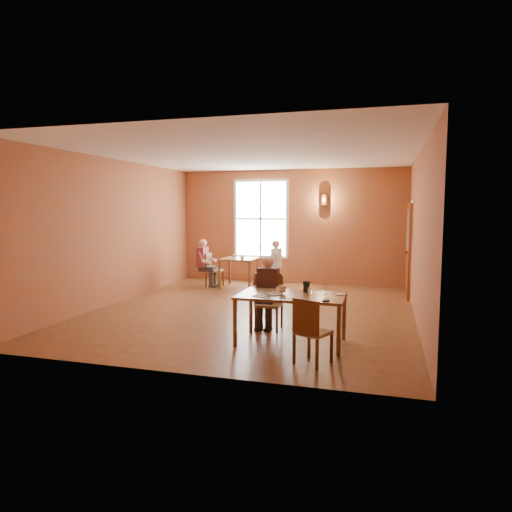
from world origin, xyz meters
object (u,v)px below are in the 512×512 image
(diner_main, at_px, (269,296))
(second_table, at_px, (239,273))
(chair_diner_white, at_px, (264,272))
(chair_empty, at_px, (313,331))
(diner_white, at_px, (265,265))
(chair_diner_maroon, at_px, (215,270))
(chair_diner_main, at_px, (269,303))
(main_table, at_px, (291,319))
(diner_maroon, at_px, (214,264))

(diner_main, relative_size, second_table, 1.36)
(diner_main, bearing_deg, chair_diner_white, -73.82)
(chair_empty, relative_size, diner_white, 0.74)
(chair_diner_white, xyz_separation_m, chair_diner_maroon, (-1.30, 0.00, 0.01))
(chair_diner_main, xyz_separation_m, chair_diner_white, (-1.07, 3.67, -0.02))
(diner_main, xyz_separation_m, chair_empty, (0.95, -1.41, -0.14))
(diner_main, bearing_deg, chair_diner_maroon, -57.32)
(main_table, relative_size, second_table, 1.85)
(chair_diner_white, relative_size, diner_maroon, 0.72)
(chair_diner_white, height_order, diner_maroon, diner_maroon)
(chair_diner_main, xyz_separation_m, chair_diner_maroon, (-2.37, 3.67, -0.01))
(diner_main, distance_m, chair_empty, 1.70)
(chair_diner_main, height_order, diner_main, diner_main)
(second_table, xyz_separation_m, diner_white, (0.68, 0.00, 0.21))
(diner_main, relative_size, diner_white, 0.99)
(diner_maroon, bearing_deg, chair_diner_main, 33.22)
(chair_empty, relative_size, chair_diner_white, 1.03)
(chair_diner_main, bearing_deg, diner_maroon, -56.78)
(second_table, relative_size, chair_diner_maroon, 0.99)
(diner_maroon, bearing_deg, chair_diner_white, 90.00)
(main_table, bearing_deg, chair_diner_main, 127.57)
(main_table, relative_size, diner_main, 1.35)
(chair_diner_main, distance_m, chair_empty, 1.72)
(chair_empty, relative_size, chair_diner_maroon, 1.01)
(diner_white, distance_m, chair_diner_maroon, 1.34)
(chair_diner_main, relative_size, diner_maroon, 0.75)
(chair_empty, relative_size, diner_maroon, 0.74)
(diner_maroon, bearing_deg, diner_white, 90.00)
(chair_empty, height_order, diner_white, diner_white)
(chair_diner_main, bearing_deg, second_table, -64.84)
(main_table, xyz_separation_m, chair_diner_main, (-0.50, 0.65, 0.07))
(chair_empty, xyz_separation_m, second_table, (-2.67, 5.11, -0.06))
(main_table, height_order, chair_diner_white, chair_diner_white)
(chair_diner_main, height_order, chair_diner_maroon, chair_diner_main)
(chair_diner_maroon, bearing_deg, main_table, 33.63)
(main_table, height_order, diner_maroon, diner_maroon)
(diner_white, bearing_deg, chair_diner_main, -164.13)
(diner_main, distance_m, second_table, 4.09)
(diner_main, bearing_deg, diner_maroon, -56.99)
(chair_diner_main, relative_size, chair_empty, 1.02)
(main_table, xyz_separation_m, second_table, (-2.22, 4.32, 0.01))
(diner_white, bearing_deg, chair_empty, -158.68)
(main_table, distance_m, chair_empty, 0.91)
(chair_diner_main, relative_size, chair_diner_white, 1.05)
(chair_diner_main, distance_m, diner_white, 3.82)
(chair_diner_maroon, bearing_deg, second_table, 90.00)
(second_table, bearing_deg, diner_maroon, 180.00)
(chair_empty, bearing_deg, diner_white, 135.33)
(chair_diner_main, relative_size, chair_diner_maroon, 1.03)
(chair_diner_main, height_order, chair_empty, chair_diner_main)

